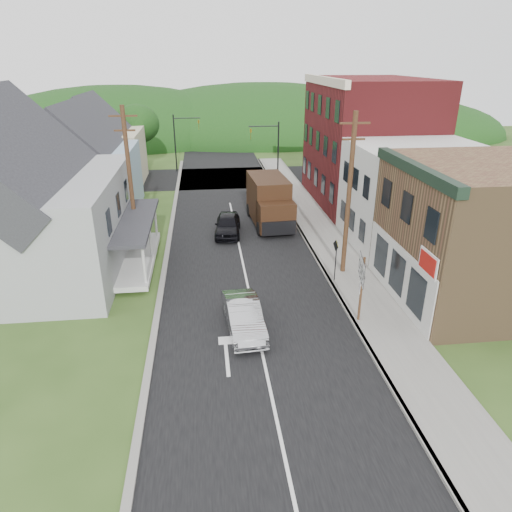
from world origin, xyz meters
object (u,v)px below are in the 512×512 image
object	(u,v)px
dark_sedan	(228,225)
warning_sign	(336,255)
silver_sedan	(244,317)
route_sign_cluster	(361,280)
delivery_van	(270,202)

from	to	relation	value
dark_sedan	warning_sign	world-z (taller)	warning_sign
silver_sedan	route_sign_cluster	bearing A→B (deg)	-3.48
silver_sedan	delivery_van	xyz separation A→B (m)	(3.19, 14.14, 1.04)
route_sign_cluster	dark_sedan	bearing A→B (deg)	125.42
delivery_van	warning_sign	world-z (taller)	delivery_van
dark_sedan	route_sign_cluster	distance (m)	13.48
delivery_van	route_sign_cluster	distance (m)	14.25
delivery_van	warning_sign	bearing A→B (deg)	-81.24
silver_sedan	dark_sedan	xyz separation A→B (m)	(-0.00, 12.35, 0.02)
silver_sedan	warning_sign	bearing A→B (deg)	33.92
dark_sedan	delivery_van	bearing A→B (deg)	34.97
silver_sedan	warning_sign	size ratio (longest dim) A/B	1.78
route_sign_cluster	silver_sedan	bearing A→B (deg)	-167.40
silver_sedan	dark_sedan	size ratio (longest dim) A/B	1.01
route_sign_cluster	warning_sign	world-z (taller)	route_sign_cluster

